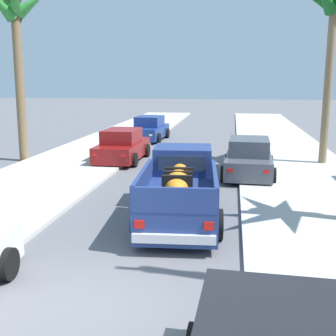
% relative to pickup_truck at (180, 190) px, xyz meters
% --- Properties ---
extents(ground_plane, '(160.00, 160.00, 0.00)m').
position_rel_pickup_truck_xyz_m(ground_plane, '(-0.85, -4.98, -0.81)').
color(ground_plane, slate).
extents(sidewalk_left, '(4.87, 60.00, 0.12)m').
position_rel_pickup_truck_xyz_m(sidewalk_left, '(-5.83, 7.02, -0.75)').
color(sidewalk_left, beige).
rests_on(sidewalk_left, ground).
extents(sidewalk_right, '(4.87, 60.00, 0.12)m').
position_rel_pickup_truck_xyz_m(sidewalk_right, '(4.13, 7.02, -0.75)').
color(sidewalk_right, beige).
rests_on(sidewalk_right, ground).
extents(curb_left, '(0.16, 60.00, 0.10)m').
position_rel_pickup_truck_xyz_m(curb_left, '(-4.80, 7.02, -0.76)').
color(curb_left, silver).
rests_on(curb_left, ground).
extents(curb_right, '(0.16, 60.00, 0.10)m').
position_rel_pickup_truck_xyz_m(curb_right, '(3.09, 7.02, -0.76)').
color(curb_right, silver).
rests_on(curb_right, ground).
extents(pickup_truck, '(2.47, 5.33, 1.80)m').
position_rel_pickup_truck_xyz_m(pickup_truck, '(0.00, 0.00, 0.00)').
color(pickup_truck, navy).
rests_on(pickup_truck, ground).
extents(car_left_near, '(2.15, 4.31, 1.54)m').
position_rel_pickup_truck_xyz_m(car_left_near, '(2.06, 5.66, -0.10)').
color(car_left_near, '#474C56').
rests_on(car_left_near, ground).
extents(car_right_near, '(2.08, 4.28, 1.54)m').
position_rel_pickup_truck_xyz_m(car_right_near, '(-3.76, 8.03, -0.10)').
color(car_right_near, maroon).
rests_on(car_right_near, ground).
extents(car_left_far, '(2.19, 4.33, 1.54)m').
position_rel_pickup_truck_xyz_m(car_left_far, '(-3.87, 15.24, -0.10)').
color(car_left_far, navy).
rests_on(car_left_far, ground).
extents(palm_tree_left_fore, '(3.17, 3.78, 7.83)m').
position_rel_pickup_truck_xyz_m(palm_tree_left_fore, '(-8.49, 7.55, 5.54)').
color(palm_tree_left_fore, brown).
rests_on(palm_tree_left_fore, ground).
extents(palm_tree_left_mid, '(4.36, 3.96, 8.12)m').
position_rel_pickup_truck_xyz_m(palm_tree_left_mid, '(5.44, 8.37, 5.95)').
color(palm_tree_left_mid, '#846B4C').
rests_on(palm_tree_left_mid, ground).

